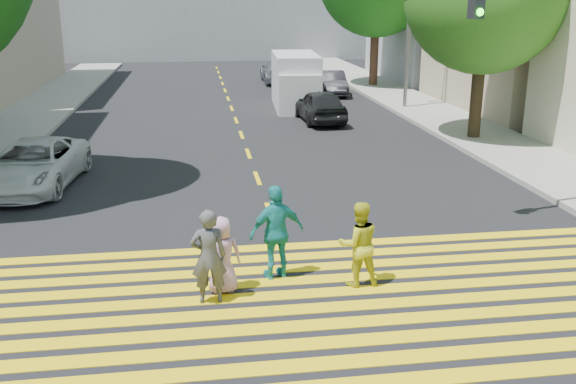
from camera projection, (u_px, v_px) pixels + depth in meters
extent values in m
plane|color=black|center=(317.00, 340.00, 9.51)|extent=(120.00, 120.00, 0.00)
cube|color=gray|center=(43.00, 108.00, 29.15)|extent=(3.00, 40.00, 0.15)
cube|color=gray|center=(460.00, 127.00, 24.86)|extent=(3.00, 60.00, 0.15)
cube|color=yellow|center=(326.00, 364.00, 8.89)|extent=(13.40, 0.35, 0.01)
cube|color=yellow|center=(318.00, 343.00, 9.41)|extent=(13.40, 0.35, 0.01)
cube|color=yellow|center=(312.00, 325.00, 9.93)|extent=(13.40, 0.35, 0.01)
cube|color=yellow|center=(306.00, 309.00, 10.45)|extent=(13.40, 0.35, 0.01)
cube|color=yellow|center=(300.00, 294.00, 10.98)|extent=(13.40, 0.35, 0.01)
cube|color=yellow|center=(295.00, 281.00, 11.50)|extent=(13.40, 0.35, 0.01)
cube|color=yellow|center=(291.00, 268.00, 12.02)|extent=(13.40, 0.35, 0.01)
cube|color=yellow|center=(287.00, 257.00, 12.54)|extent=(13.40, 0.35, 0.01)
cube|color=yellow|center=(283.00, 247.00, 13.06)|extent=(13.40, 0.35, 0.01)
cube|color=yellow|center=(270.00, 212.00, 15.19)|extent=(0.12, 1.40, 0.01)
cube|color=yellow|center=(257.00, 178.00, 18.03)|extent=(0.12, 1.40, 0.01)
cube|color=yellow|center=(248.00, 154.00, 20.87)|extent=(0.12, 1.40, 0.01)
cube|color=yellow|center=(241.00, 135.00, 23.71)|extent=(0.12, 1.40, 0.01)
cube|color=yellow|center=(236.00, 120.00, 26.55)|extent=(0.12, 1.40, 0.01)
cube|color=yellow|center=(232.00, 108.00, 29.39)|extent=(0.12, 1.40, 0.01)
cube|color=yellow|center=(228.00, 99.00, 32.23)|extent=(0.12, 1.40, 0.01)
cube|color=yellow|center=(225.00, 90.00, 35.07)|extent=(0.12, 1.40, 0.01)
cube|color=yellow|center=(222.00, 83.00, 37.91)|extent=(0.12, 1.40, 0.01)
cube|color=yellow|center=(220.00, 77.00, 40.76)|extent=(0.12, 1.40, 0.01)
cube|color=yellow|center=(218.00, 72.00, 43.60)|extent=(0.12, 1.40, 0.01)
cube|color=yellow|center=(217.00, 68.00, 46.44)|extent=(0.12, 1.40, 0.01)
cylinder|color=black|center=(476.00, 100.00, 22.37)|extent=(0.55, 0.55, 2.87)
cylinder|color=#45311E|center=(374.00, 57.00, 35.94)|extent=(0.57, 0.57, 3.38)
imported|color=#464649|center=(209.00, 257.00, 10.48)|extent=(0.62, 0.43, 1.62)
imported|color=gold|center=(358.00, 244.00, 11.14)|extent=(0.77, 0.62, 1.53)
imported|color=#BE8CAA|center=(222.00, 255.00, 10.90)|extent=(0.71, 0.51, 1.35)
imported|color=teal|center=(277.00, 232.00, 11.41)|extent=(1.09, 0.67, 1.73)
imported|color=silver|center=(34.00, 165.00, 17.02)|extent=(2.52, 4.68, 1.25)
imported|color=black|center=(320.00, 106.00, 26.04)|extent=(1.73, 3.94, 1.32)
imported|color=gray|center=(278.00, 71.00, 37.99)|extent=(1.99, 4.74, 1.37)
imported|color=black|center=(332.00, 83.00, 33.35)|extent=(1.58, 3.78, 1.21)
cube|color=silver|center=(295.00, 80.00, 29.59)|extent=(2.26, 4.96, 2.42)
cube|color=silver|center=(299.00, 94.00, 27.66)|extent=(1.91, 1.28, 1.74)
cylinder|color=black|center=(281.00, 105.00, 28.13)|extent=(0.29, 0.69, 0.68)
cylinder|color=black|center=(316.00, 105.00, 28.24)|extent=(0.29, 0.69, 0.68)
cylinder|color=black|center=(276.00, 94.00, 31.45)|extent=(0.29, 0.69, 0.68)
cylinder|color=black|center=(308.00, 94.00, 31.56)|extent=(0.29, 0.69, 0.68)
sphere|color=#28F516|center=(480.00, 12.00, 12.78)|extent=(0.18, 0.18, 0.15)
cylinder|color=slate|center=(410.00, 7.00, 27.74)|extent=(0.17, 0.17, 8.96)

